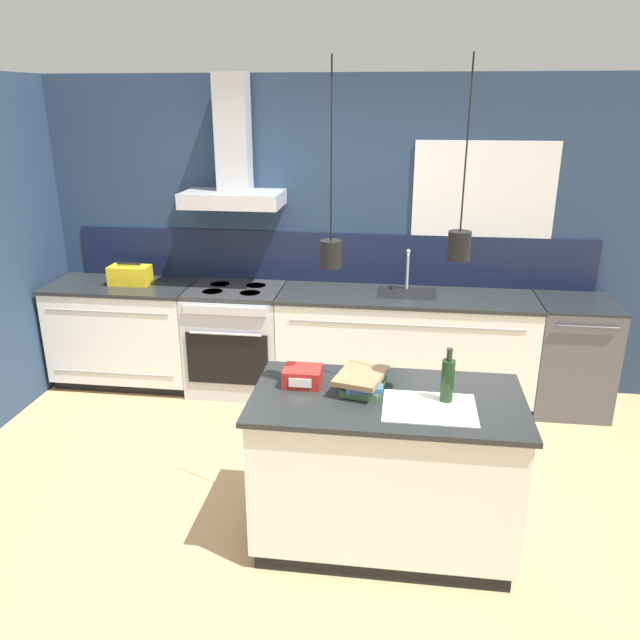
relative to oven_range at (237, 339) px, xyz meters
name	(u,v)px	position (x,y,z in m)	size (l,w,h in m)	color
ground_plane	(289,512)	(0.75, -1.69, -0.46)	(16.00, 16.00, 0.00)	tan
wall_back	(324,231)	(0.71, 0.31, 0.90)	(5.60, 2.29, 2.60)	navy
counter_run_left	(126,333)	(-1.00, 0.01, 0.01)	(1.23, 0.64, 0.91)	black
counter_run_sink	(404,346)	(1.43, 0.01, 0.01)	(2.08, 0.64, 1.25)	black
oven_range	(237,339)	(0.00, 0.00, 0.00)	(0.79, 0.66, 0.91)	#B5B5BA
dishwasher	(570,355)	(2.76, 0.00, 0.00)	(0.59, 0.65, 0.91)	#4C4C51
kitchen_island	(384,469)	(1.33, -1.84, 0.00)	(1.46, 0.77, 0.91)	black
bottle_on_island	(448,380)	(1.64, -1.86, 0.58)	(0.07, 0.07, 0.30)	#193319
book_stack	(363,381)	(1.19, -1.78, 0.51)	(0.30, 0.37, 0.10)	#4C7F4C
red_supply_box	(303,376)	(0.86, -1.75, 0.50)	(0.21, 0.18, 0.10)	red
paper_pile	(429,408)	(1.55, -1.95, 0.46)	(0.48, 0.36, 0.01)	silver
yellow_toolbox	(130,275)	(-0.91, 0.00, 0.54)	(0.34, 0.18, 0.19)	gold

